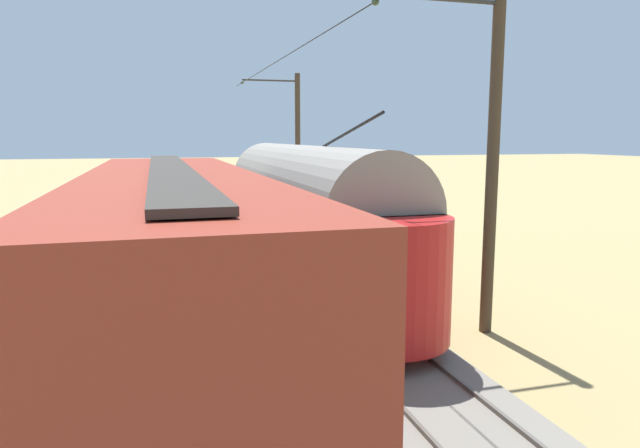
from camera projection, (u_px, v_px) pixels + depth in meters
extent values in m
plane|color=#9E8956|center=(167.00, 273.00, 19.28)|extent=(220.00, 220.00, 0.00)
cube|color=slate|center=(289.00, 264.00, 20.42)|extent=(2.80, 80.00, 0.10)
cube|color=#59544C|center=(269.00, 263.00, 20.21)|extent=(0.07, 80.00, 0.08)
cube|color=#59544C|center=(308.00, 261.00, 20.60)|extent=(0.07, 80.00, 0.08)
cube|color=#382819|center=(208.00, 187.00, 50.80)|extent=(2.50, 0.24, 0.08)
cube|color=#382819|center=(208.00, 188.00, 50.19)|extent=(2.50, 0.24, 0.08)
cube|color=#382819|center=(209.00, 189.00, 49.57)|extent=(2.50, 0.24, 0.08)
cube|color=#382819|center=(210.00, 189.00, 48.95)|extent=(2.50, 0.24, 0.08)
cube|color=#382819|center=(211.00, 190.00, 48.34)|extent=(2.50, 0.24, 0.08)
cube|color=slate|center=(167.00, 272.00, 19.27)|extent=(2.80, 80.00, 0.10)
cube|color=#59544C|center=(145.00, 271.00, 19.06)|extent=(0.07, 80.00, 0.08)
cube|color=#59544C|center=(189.00, 268.00, 19.45)|extent=(0.07, 80.00, 0.08)
cube|color=#382819|center=(159.00, 189.00, 49.65)|extent=(2.50, 0.24, 0.08)
cube|color=#382819|center=(159.00, 189.00, 49.03)|extent=(2.50, 0.24, 0.08)
cube|color=#382819|center=(159.00, 190.00, 48.42)|extent=(2.50, 0.24, 0.08)
cube|color=#382819|center=(159.00, 191.00, 47.80)|extent=(2.50, 0.24, 0.08)
cube|color=#382819|center=(159.00, 191.00, 47.18)|extent=(2.50, 0.24, 0.08)
cube|color=slate|center=(30.00, 281.00, 18.11)|extent=(2.80, 80.00, 0.10)
cube|color=#59544C|center=(5.00, 279.00, 17.90)|extent=(0.07, 80.00, 0.08)
cube|color=#59544C|center=(55.00, 276.00, 18.30)|extent=(0.07, 80.00, 0.08)
cube|color=#382819|center=(107.00, 190.00, 48.50)|extent=(2.50, 0.24, 0.08)
cube|color=#382819|center=(107.00, 190.00, 47.88)|extent=(2.50, 0.24, 0.08)
cube|color=#382819|center=(106.00, 191.00, 47.26)|extent=(2.50, 0.24, 0.08)
cube|color=#382819|center=(105.00, 192.00, 46.65)|extent=(2.50, 0.24, 0.08)
cube|color=#382819|center=(105.00, 193.00, 46.03)|extent=(2.50, 0.24, 0.08)
cube|color=red|center=(306.00, 260.00, 18.08)|extent=(2.65, 13.41, 0.55)
cube|color=red|center=(306.00, 237.00, 17.97)|extent=(2.55, 13.41, 0.95)
cube|color=beige|center=(305.00, 205.00, 17.82)|extent=(2.55, 13.41, 1.05)
cylinder|color=gray|center=(305.00, 188.00, 17.74)|extent=(2.65, 13.14, 2.65)
cylinder|color=red|center=(266.00, 205.00, 24.25)|extent=(2.55, 2.55, 2.55)
cylinder|color=red|center=(388.00, 279.00, 11.61)|extent=(2.55, 2.55, 2.55)
cube|color=black|center=(261.00, 179.00, 25.18)|extent=(1.63, 0.08, 0.36)
cube|color=black|center=(261.00, 186.00, 25.26)|extent=(1.73, 0.06, 0.80)
cube|color=black|center=(345.00, 204.00, 18.17)|extent=(0.04, 11.26, 0.80)
cube|color=black|center=(264.00, 206.00, 17.46)|extent=(0.04, 11.26, 0.80)
cylinder|color=silver|center=(261.00, 207.00, 25.49)|extent=(0.24, 0.06, 0.24)
cube|color=gray|center=(261.00, 228.00, 25.57)|extent=(1.94, 0.12, 0.20)
cylinder|color=black|center=(349.00, 132.00, 13.57)|extent=(0.07, 4.24, 0.81)
cylinder|color=black|center=(296.00, 240.00, 22.38)|extent=(0.10, 0.76, 0.76)
cylinder|color=black|center=(259.00, 242.00, 21.98)|extent=(0.10, 0.76, 0.76)
cylinder|color=black|center=(377.00, 299.00, 14.23)|extent=(0.10, 0.76, 0.76)
cylinder|color=black|center=(322.00, 304.00, 13.83)|extent=(0.10, 0.76, 0.76)
cube|color=maroon|center=(174.00, 259.00, 10.54)|extent=(2.90, 13.97, 3.20)
cube|color=#332D28|center=(170.00, 169.00, 10.29)|extent=(0.70, 12.57, 0.08)
cube|color=black|center=(177.00, 352.00, 10.81)|extent=(2.70, 13.97, 0.36)
cube|color=black|center=(88.00, 278.00, 10.17)|extent=(0.06, 2.20, 2.56)
cylinder|color=black|center=(142.00, 287.00, 15.25)|extent=(0.10, 0.84, 0.84)
cylinder|color=black|center=(197.00, 283.00, 15.64)|extent=(0.10, 0.84, 0.84)
cylinder|color=#423323|center=(298.00, 149.00, 30.41)|extent=(0.28, 0.28, 7.84)
cylinder|color=#2D2D2D|center=(270.00, 80.00, 29.49)|extent=(2.90, 0.10, 0.10)
sphere|color=#334733|center=(242.00, 83.00, 29.11)|extent=(0.16, 0.16, 0.16)
cylinder|color=#423323|center=(492.00, 165.00, 12.96)|extent=(0.28, 0.28, 7.84)
sphere|color=#334733|center=(375.00, 2.00, 11.66)|extent=(0.16, 0.16, 0.16)
cylinder|color=black|center=(375.00, 2.00, 11.66)|extent=(0.03, 40.76, 0.03)
cylinder|color=black|center=(270.00, 80.00, 29.49)|extent=(2.90, 0.02, 0.02)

